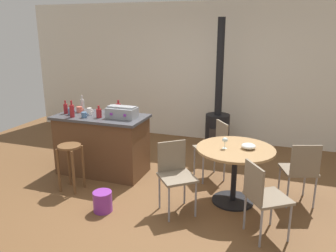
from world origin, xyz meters
The scene contains 24 objects.
ground_plane centered at (0.00, 0.00, 0.00)m, with size 8.80×8.80×0.00m, color brown.
back_wall centered at (0.00, 2.78, 1.35)m, with size 8.00×0.10×2.70m, color silver.
kitchen_island centered at (-1.17, 0.53, 0.46)m, with size 1.39×0.71×0.92m.
wooden_stool centered at (-1.27, -0.16, 0.47)m, with size 0.31×0.31×0.66m.
dining_table centered at (0.92, 0.24, 0.57)m, with size 0.98×0.98×0.74m.
folding_chair_near centered at (0.27, -0.21, 0.51)m, with size 0.56×0.56×0.87m.
folding_chair_far centered at (1.31, -0.45, 0.50)m, with size 0.56×0.56×0.85m.
folding_chair_left centered at (1.71, 0.44, 0.50)m, with size 0.51×0.51×0.85m.
folding_chair_right centered at (0.51, 0.90, 0.51)m, with size 0.56×0.56×0.86m.
wood_stove centered at (0.32, 2.12, 0.56)m, with size 0.44×0.45×2.38m.
toolbox centered at (-0.80, 0.52, 1.00)m, with size 0.43×0.26×0.18m.
bottle_0 centered at (-1.13, 0.42, 0.99)m, with size 0.08×0.08×0.18m.
bottle_1 centered at (-1.52, 0.31, 1.02)m, with size 0.07×0.07×0.25m.
bottle_2 centered at (-1.75, 0.47, 1.00)m, with size 0.06×0.06×0.21m.
bottle_3 centered at (-1.61, 0.73, 1.02)m, with size 0.06×0.06×0.25m.
bottle_4 centered at (-0.98, 0.76, 1.00)m, with size 0.08×0.08×0.21m.
cup_0 centered at (-1.34, 0.35, 0.96)m, with size 0.12×0.08×0.08m.
cup_1 centered at (-1.63, 0.44, 0.97)m, with size 0.12×0.08×0.10m.
cup_2 centered at (-1.36, 0.54, 0.97)m, with size 0.11×0.07×0.10m.
cup_3 centered at (-1.11, 0.68, 0.96)m, with size 0.11×0.08×0.08m.
cup_4 centered at (-1.59, 0.60, 0.96)m, with size 0.12×0.09×0.09m.
wine_glass centered at (0.79, 0.18, 0.85)m, with size 0.07×0.07×0.14m.
serving_bowl centered at (1.07, 0.26, 0.78)m, with size 0.18×0.18×0.07m, color white.
plastic_bucket centered at (-0.57, -0.54, 0.13)m, with size 0.24×0.24×0.26m, color purple.
Camera 1 is at (1.44, -3.83, 2.18)m, focal length 36.26 mm.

